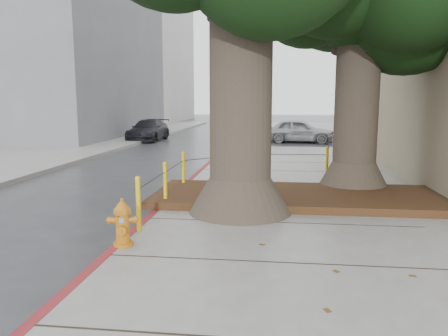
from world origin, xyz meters
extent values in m
plane|color=#28282B|center=(0.00, 0.00, 0.00)|extent=(140.00, 140.00, 0.00)
cube|color=slate|center=(6.00, 30.00, 0.07)|extent=(16.00, 20.00, 0.15)
cube|color=maroon|center=(-2.00, 2.50, 0.07)|extent=(0.14, 26.00, 0.16)
cube|color=black|center=(0.90, 3.90, 0.23)|extent=(6.40, 2.60, 0.16)
cube|color=slate|center=(-15.00, 22.00, 6.00)|extent=(12.00, 16.00, 12.00)
cube|color=silver|center=(-17.00, 45.00, 7.50)|extent=(12.00, 18.00, 15.00)
cone|color=#4C3F33|center=(-0.30, 2.70, 0.50)|extent=(2.04, 2.04, 0.70)
cylinder|color=#4C3F33|center=(-0.30, 2.70, 2.53)|extent=(1.20, 1.20, 4.22)
cone|color=#4C3F33|center=(2.30, 5.20, 0.50)|extent=(1.77, 1.77, 0.70)
cylinder|color=#4C3F33|center=(2.30, 5.20, 2.32)|extent=(1.04, 1.04, 3.84)
cylinder|color=yellow|center=(-1.90, 1.20, 0.60)|extent=(0.08, 0.08, 0.90)
sphere|color=yellow|center=(-1.90, 1.20, 1.05)|extent=(0.09, 0.09, 0.09)
cylinder|color=yellow|center=(-1.90, 3.00, 0.60)|extent=(0.08, 0.08, 0.90)
sphere|color=yellow|center=(-1.90, 3.00, 1.05)|extent=(0.09, 0.09, 0.09)
cylinder|color=yellow|center=(-1.90, 4.80, 0.60)|extent=(0.08, 0.08, 0.90)
sphere|color=yellow|center=(-1.90, 4.80, 1.05)|extent=(0.09, 0.09, 0.09)
cylinder|color=yellow|center=(-0.40, 6.30, 0.60)|extent=(0.08, 0.08, 0.90)
sphere|color=yellow|center=(-0.40, 6.30, 1.05)|extent=(0.09, 0.09, 0.09)
cylinder|color=yellow|center=(1.80, 6.50, 0.60)|extent=(0.08, 0.08, 0.90)
sphere|color=yellow|center=(1.80, 6.50, 1.05)|extent=(0.09, 0.09, 0.09)
cylinder|color=black|center=(-1.90, 2.10, 0.87)|extent=(0.02, 1.80, 0.02)
cylinder|color=black|center=(-1.90, 3.90, 0.87)|extent=(0.02, 1.80, 0.02)
cylinder|color=black|center=(-1.15, 5.55, 0.87)|extent=(1.51, 1.51, 0.02)
cylinder|color=black|center=(0.70, 6.40, 0.87)|extent=(2.20, 0.22, 0.02)
cylinder|color=orange|center=(-1.90, 0.43, 0.18)|extent=(0.37, 0.37, 0.06)
cylinder|color=orange|center=(-1.90, 0.43, 0.44)|extent=(0.25, 0.25, 0.48)
cylinder|color=orange|center=(-1.90, 0.43, 0.69)|extent=(0.33, 0.33, 0.07)
cone|color=orange|center=(-1.90, 0.43, 0.78)|extent=(0.31, 0.31, 0.13)
cylinder|color=orange|center=(-1.90, 0.43, 0.86)|extent=(0.06, 0.06, 0.05)
cylinder|color=orange|center=(-2.02, 0.40, 0.55)|extent=(0.15, 0.11, 0.09)
cylinder|color=orange|center=(-1.78, 0.46, 0.55)|extent=(0.15, 0.11, 0.09)
cylinder|color=orange|center=(-1.87, 0.32, 0.44)|extent=(0.15, 0.16, 0.12)
cube|color=#5999D8|center=(-1.88, 0.32, 0.57)|extent=(0.07, 0.02, 0.07)
imported|color=#B7B8BD|center=(1.65, 19.32, 0.67)|extent=(4.07, 1.94, 1.34)
imported|color=black|center=(-7.22, 19.54, 0.62)|extent=(1.79, 4.30, 1.24)
camera|label=1|loc=(0.41, -5.76, 2.34)|focal=35.00mm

